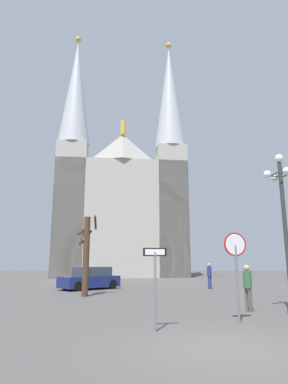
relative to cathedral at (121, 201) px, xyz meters
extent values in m
plane|color=#514F4C|center=(3.30, -34.80, -9.66)|extent=(120.00, 120.00, 0.00)
cube|color=#ADA89E|center=(-0.06, 1.02, -2.56)|extent=(16.77, 11.87, 14.20)
pyramid|color=#ADA89E|center=(0.20, -3.45, 6.29)|extent=(5.77, 2.32, 3.50)
cylinder|color=gold|center=(0.20, -3.45, 8.94)|extent=(0.70, 0.70, 1.80)
cube|color=#ADA89E|center=(-6.09, -2.98, -1.49)|extent=(3.87, 3.87, 16.34)
cone|color=#B7BAC1|center=(-6.09, -2.98, 14.11)|extent=(4.04, 4.04, 14.86)
sphere|color=gold|center=(-6.09, -2.98, 21.93)|extent=(0.80, 0.80, 0.80)
cube|color=#ADA89E|center=(6.39, -2.26, -1.49)|extent=(3.87, 3.87, 16.34)
cone|color=#B7BAC1|center=(6.39, -2.26, 14.11)|extent=(4.04, 4.04, 14.86)
sphere|color=gold|center=(6.39, -2.26, 21.93)|extent=(0.80, 0.80, 0.80)
cylinder|color=slate|center=(4.65, -31.78, -8.46)|extent=(0.08, 0.08, 2.40)
cylinder|color=red|center=(4.65, -31.78, -7.22)|extent=(0.77, 0.17, 0.77)
cylinder|color=white|center=(4.65, -31.80, -7.22)|extent=(0.67, 0.12, 0.68)
cylinder|color=slate|center=(1.91, -32.94, -8.58)|extent=(0.07, 0.07, 2.16)
cube|color=black|center=(1.91, -32.94, -7.50)|extent=(0.69, 0.15, 0.24)
cube|color=white|center=(1.91, -32.96, -7.50)|extent=(0.58, 0.11, 0.16)
cylinder|color=#2D3833|center=(7.21, -30.08, -6.75)|extent=(0.16, 0.16, 5.82)
sphere|color=white|center=(7.21, -30.08, -3.67)|extent=(0.34, 0.34, 0.34)
cylinder|color=#2D3833|center=(7.48, -30.08, -4.35)|extent=(0.05, 0.54, 0.05)
sphere|color=white|center=(7.21, -29.54, -4.35)|extent=(0.31, 0.31, 0.31)
cylinder|color=#2D3833|center=(7.21, -29.81, -4.35)|extent=(0.54, 0.05, 0.05)
sphere|color=white|center=(6.68, -30.08, -4.35)|extent=(0.31, 0.31, 0.31)
cylinder|color=#2D3833|center=(6.94, -30.08, -4.35)|extent=(0.05, 0.54, 0.05)
sphere|color=white|center=(7.21, -30.62, -4.35)|extent=(0.31, 0.31, 0.31)
cylinder|color=#2D3833|center=(7.21, -30.35, -4.35)|extent=(0.54, 0.05, 0.05)
cylinder|color=#473323|center=(-1.27, -23.71, -7.46)|extent=(0.35, 0.35, 4.39)
cylinder|color=#473323|center=(-0.81, -23.69, -5.58)|extent=(0.17, 1.00, 0.72)
cylinder|color=#473323|center=(-1.30, -23.45, -6.39)|extent=(0.62, 0.20, 0.79)
cylinder|color=#473323|center=(-1.51, -23.44, -5.99)|extent=(0.67, 0.63, 0.65)
cylinder|color=#473323|center=(-1.56, -23.61, -6.38)|extent=(0.33, 0.71, 0.96)
cube|color=navy|center=(-1.59, -19.03, -9.14)|extent=(4.26, 3.98, 0.73)
cube|color=#333D47|center=(-1.43, -18.90, -8.46)|extent=(2.78, 2.70, 0.63)
cylinder|color=black|center=(-2.13, -20.54, -9.34)|extent=(0.63, 0.58, 0.64)
cylinder|color=black|center=(-3.16, -19.31, -9.34)|extent=(0.63, 0.58, 0.64)
cylinder|color=black|center=(-0.01, -18.76, -9.34)|extent=(0.63, 0.58, 0.64)
cylinder|color=black|center=(-1.04, -17.53, -9.34)|extent=(0.63, 0.58, 0.64)
cylinder|color=navy|center=(6.90, -19.03, -9.22)|extent=(0.12, 0.12, 0.87)
cylinder|color=navy|center=(6.74, -19.08, -9.22)|extent=(0.12, 0.12, 0.87)
cylinder|color=navy|center=(6.82, -19.06, -8.46)|extent=(0.32, 0.32, 0.66)
sphere|color=tan|center=(6.82, -19.06, -8.01)|extent=(0.24, 0.24, 0.24)
cylinder|color=#594C47|center=(5.86, -29.53, -9.23)|extent=(0.12, 0.12, 0.87)
cylinder|color=#594C47|center=(5.75, -29.41, -9.23)|extent=(0.12, 0.12, 0.87)
cylinder|color=#33663F|center=(5.81, -29.47, -8.46)|extent=(0.32, 0.32, 0.65)
sphere|color=tan|center=(5.81, -29.47, -8.02)|extent=(0.24, 0.24, 0.24)
camera|label=1|loc=(1.18, -42.46, -7.76)|focal=30.43mm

